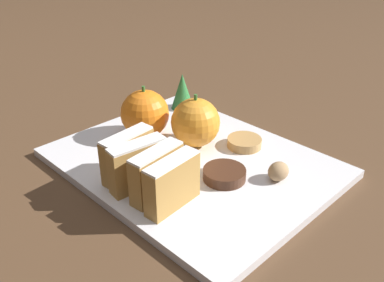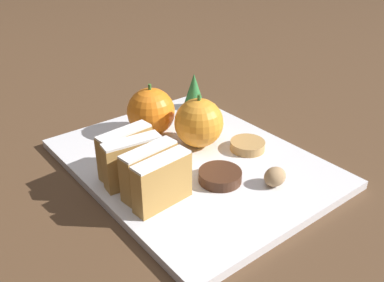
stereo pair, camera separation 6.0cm
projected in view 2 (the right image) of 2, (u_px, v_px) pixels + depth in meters
name	position (u px, v px, depth m)	size (l,w,h in m)	color
ground_plane	(192.00, 166.00, 0.62)	(6.00, 6.00, 0.00)	#513823
serving_platter	(192.00, 163.00, 0.62)	(0.30, 0.38, 0.01)	white
stollen_slice_front	(162.00, 182.00, 0.51)	(0.08, 0.03, 0.06)	#B28442
stollen_slice_second	(149.00, 171.00, 0.53)	(0.08, 0.03, 0.06)	#B28442
stollen_slice_third	(134.00, 162.00, 0.55)	(0.08, 0.03, 0.06)	#B28442
stollen_slice_fourth	(126.00, 152.00, 0.57)	(0.08, 0.03, 0.06)	#B28442
orange_near	(199.00, 123.00, 0.64)	(0.07, 0.07, 0.08)	orange
orange_far	(154.00, 111.00, 0.67)	(0.08, 0.08, 0.08)	orange
walnut	(275.00, 177.00, 0.55)	(0.03, 0.03, 0.03)	tan
chocolate_cookie	(220.00, 176.00, 0.57)	(0.06, 0.06, 0.01)	#472819
gingerbread_cookie	(248.00, 145.00, 0.64)	(0.05, 0.05, 0.01)	tan
evergreen_sprig	(194.00, 91.00, 0.76)	(0.04, 0.04, 0.06)	#2D7538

